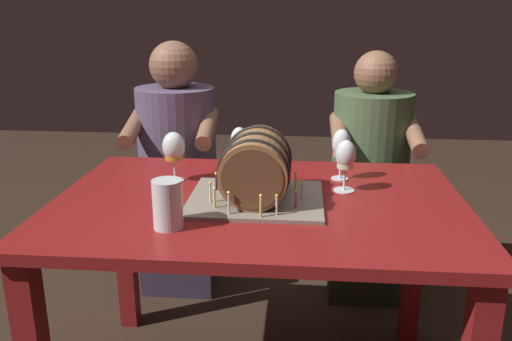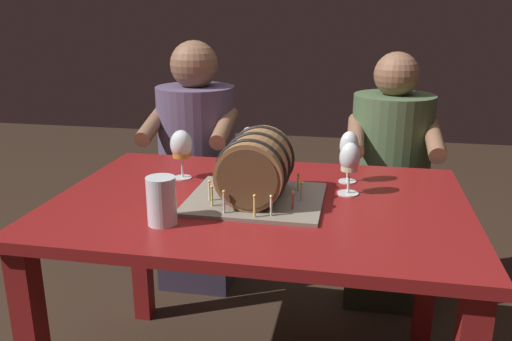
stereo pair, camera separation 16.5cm
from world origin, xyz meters
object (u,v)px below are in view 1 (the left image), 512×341
at_px(wine_glass_rose, 341,146).
at_px(person_seated_left, 178,175).
at_px(wine_glass_amber, 174,149).
at_px(beer_pint, 168,206).
at_px(barrel_cake, 256,170).
at_px(dining_table, 259,231).
at_px(wine_glass_empty, 239,141).
at_px(person_seated_right, 369,186).
at_px(wine_glass_white, 346,158).

bearing_deg(wine_glass_rose, person_seated_left, 143.24).
height_order(wine_glass_amber, beer_pint, wine_glass_amber).
bearing_deg(barrel_cake, wine_glass_rose, 41.71).
relative_size(dining_table, wine_glass_amber, 7.42).
relative_size(wine_glass_amber, wine_glass_empty, 1.09).
distance_m(wine_glass_rose, person_seated_right, 0.65).
xyz_separation_m(wine_glass_amber, wine_glass_rose, (0.58, 0.07, 0.00)).
bearing_deg(wine_glass_empty, wine_glass_white, -30.00).
xyz_separation_m(barrel_cake, wine_glass_rose, (0.28, 0.25, 0.02)).
xyz_separation_m(wine_glass_white, person_seated_left, (-0.72, 0.66, -0.29)).
bearing_deg(beer_pint, wine_glass_amber, 100.91).
relative_size(wine_glass_empty, beer_pint, 1.18).
distance_m(wine_glass_empty, wine_glass_rose, 0.38).
xyz_separation_m(barrel_cake, beer_pint, (-0.22, -0.23, -0.04)).
xyz_separation_m(wine_glass_empty, beer_pint, (-0.13, -0.57, -0.05)).
xyz_separation_m(wine_glass_white, wine_glass_empty, (-0.38, 0.22, -0.01)).
height_order(wine_glass_white, person_seated_right, person_seated_right).
height_order(barrel_cake, person_seated_right, person_seated_right).
relative_size(dining_table, wine_glass_white, 7.50).
distance_m(wine_glass_amber, person_seated_left, 0.69).
relative_size(wine_glass_white, person_seated_right, 0.15).
bearing_deg(person_seated_left, dining_table, -59.87).
bearing_deg(beer_pint, wine_glass_empty, 77.08).
xyz_separation_m(dining_table, barrel_cake, (-0.01, -0.02, 0.21)).
height_order(dining_table, person_seated_left, person_seated_left).
height_order(dining_table, wine_glass_empty, wine_glass_empty).
height_order(person_seated_left, person_seated_right, person_seated_left).
height_order(dining_table, wine_glass_rose, wine_glass_rose).
bearing_deg(wine_glass_white, beer_pint, -145.01).
relative_size(barrel_cake, wine_glass_white, 2.41).
bearing_deg(wine_glass_amber, person_seated_right, 38.67).
relative_size(wine_glass_rose, person_seated_left, 0.15).
bearing_deg(wine_glass_white, wine_glass_rose, 92.66).
bearing_deg(wine_glass_white, wine_glass_amber, 174.37).
relative_size(wine_glass_rose, beer_pint, 1.32).
bearing_deg(beer_pint, barrel_cake, 46.45).
height_order(wine_glass_amber, person_seated_right, person_seated_right).
xyz_separation_m(wine_glass_amber, person_seated_left, (-0.14, 0.61, -0.29)).
bearing_deg(dining_table, person_seated_right, 59.85).
bearing_deg(dining_table, wine_glass_rose, 40.65).
relative_size(wine_glass_rose, person_seated_right, 0.16).
distance_m(barrel_cake, wine_glass_rose, 0.37).
xyz_separation_m(wine_glass_rose, beer_pint, (-0.50, -0.48, -0.06)).
distance_m(barrel_cake, wine_glass_empty, 0.35).
xyz_separation_m(wine_glass_white, wine_glass_rose, (-0.01, 0.13, 0.01)).
relative_size(wine_glass_white, person_seated_left, 0.15).
distance_m(beer_pint, person_seated_left, 1.07).
xyz_separation_m(beer_pint, person_seated_right, (0.68, 1.02, -0.27)).
height_order(barrel_cake, wine_glass_rose, barrel_cake).
bearing_deg(person_seated_left, beer_pint, -78.06).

